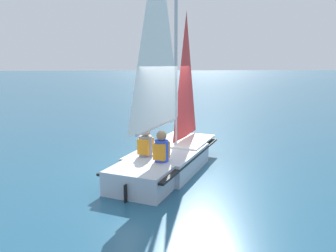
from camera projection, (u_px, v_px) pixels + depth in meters
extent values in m
plane|color=#235675|center=(168.00, 170.00, 8.00)|extent=(260.00, 260.00, 0.00)
cube|color=#B2BCCC|center=(168.00, 160.00, 7.95)|extent=(2.60, 2.32, 0.49)
cube|color=#B2BCCC|center=(189.00, 146.00, 9.36)|extent=(1.18, 1.13, 0.49)
cube|color=#B2BCCC|center=(138.00, 181.00, 6.54)|extent=(1.39, 1.50, 0.49)
cube|color=black|center=(168.00, 154.00, 7.92)|extent=(4.09, 3.18, 0.05)
cube|color=silver|center=(183.00, 140.00, 8.89)|extent=(2.20, 2.03, 0.04)
cylinder|color=#B7B7BC|center=(176.00, 48.00, 7.91)|extent=(0.08, 0.08, 4.85)
cylinder|color=#B7B7BC|center=(158.00, 126.00, 7.27)|extent=(1.86, 1.11, 0.07)
pyramid|color=white|center=(158.00, 31.00, 6.89)|extent=(1.76, 1.04, 4.01)
pyramid|color=red|center=(186.00, 75.00, 8.71)|extent=(1.19, 0.71, 3.31)
cube|color=black|center=(126.00, 194.00, 6.09)|extent=(0.08, 0.07, 0.35)
cube|color=black|center=(146.00, 167.00, 7.50)|extent=(0.36, 0.35, 0.45)
cylinder|color=gray|center=(146.00, 147.00, 7.41)|extent=(0.41, 0.41, 0.50)
cube|color=orange|center=(146.00, 146.00, 7.40)|extent=(0.42, 0.39, 0.35)
sphere|color=tan|center=(145.00, 132.00, 7.34)|extent=(0.22, 0.22, 0.22)
cube|color=black|center=(162.00, 173.00, 7.07)|extent=(0.36, 0.35, 0.45)
cylinder|color=blue|center=(162.00, 152.00, 6.98)|extent=(0.41, 0.41, 0.50)
cube|color=orange|center=(162.00, 151.00, 6.98)|extent=(0.42, 0.39, 0.35)
sphere|color=#A87A56|center=(162.00, 136.00, 6.92)|extent=(0.22, 0.22, 0.22)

